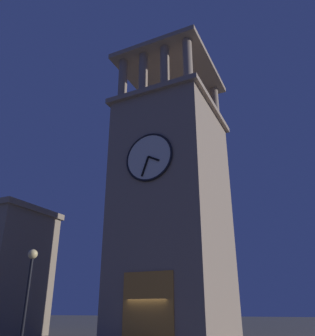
{
  "coord_description": "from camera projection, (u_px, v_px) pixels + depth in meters",
  "views": [
    {
      "loc": [
        -9.55,
        19.31,
        1.91
      ],
      "look_at": [
        1.28,
        -3.19,
        12.27
      ],
      "focal_mm": 36.71,
      "sensor_mm": 36.0,
      "label": 1
    }
  ],
  "objects": [
    {
      "name": "clocktower",
      "position": [
        174.0,
        207.0,
        25.19
      ],
      "size": [
        7.3,
        8.62,
        24.13
      ],
      "color": "gray",
      "rests_on": "ground_plane"
    },
    {
      "name": "street_lamp",
      "position": [
        29.0,
        279.0,
        15.54
      ],
      "size": [
        0.44,
        0.44,
        4.54
      ],
      "color": "black",
      "rests_on": "ground_plane"
    }
  ]
}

